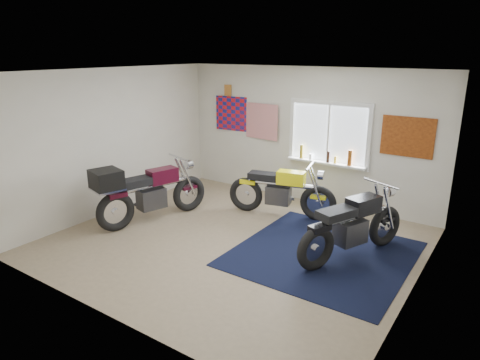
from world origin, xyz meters
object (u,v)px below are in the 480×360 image
Objects in this scene: maroon_tourer at (145,192)px; navy_rug at (323,254)px; black_chrome_bike at (352,227)px; yellow_triumph at (281,192)px.

navy_rug is at bearing -63.02° from maroon_tourer.
yellow_triumph is at bearing 85.62° from black_chrome_bike.
yellow_triumph is 2.49m from maroon_tourer.
black_chrome_bike is (1.70, -0.88, 0.02)m from yellow_triumph.
black_chrome_bike is at bearing -40.71° from yellow_triumph.
maroon_tourer is (-3.17, -0.62, 0.57)m from navy_rug.
navy_rug is 0.62m from black_chrome_bike.
navy_rug is at bearing -51.50° from yellow_triumph.
black_chrome_bike is at bearing -61.64° from maroon_tourer.
black_chrome_bike reaches higher than yellow_triumph.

